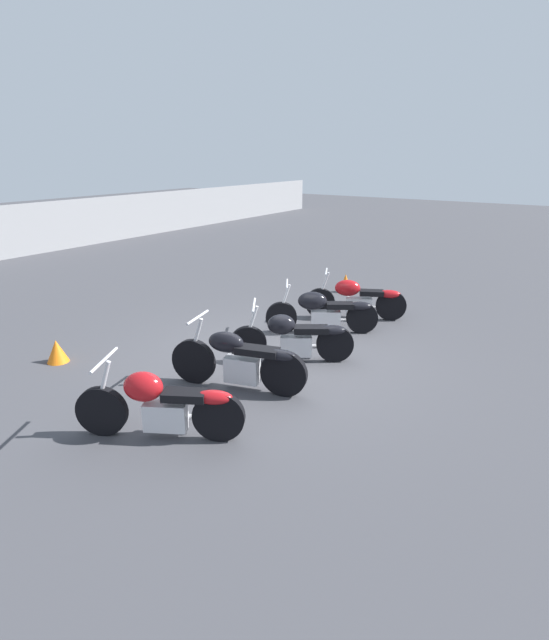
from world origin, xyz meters
TOP-DOWN VIEW (x-y plane):
  - ground_plane at (0.00, 0.00)m, footprint 60.00×60.00m
  - motorcycle_slot_0 at (-2.72, -0.29)m, footprint 1.14×1.80m
  - motorcycle_slot_1 at (-1.21, -0.27)m, footprint 0.80×1.97m
  - motorcycle_slot_2 at (0.05, -0.37)m, footprint 1.24×1.70m
  - motorcycle_slot_3 at (1.50, -0.11)m, footprint 1.22×1.81m
  - motorcycle_slot_4 at (2.61, -0.27)m, footprint 1.01×1.85m
  - traffic_cone_near at (-2.08, 2.76)m, footprint 0.34×0.34m
  - traffic_cone_far at (4.33, 0.83)m, footprint 0.31×0.31m

SIDE VIEW (x-z plane):
  - ground_plane at x=0.00m, z-range 0.00..0.00m
  - traffic_cone_near at x=-2.08m, z-range 0.00..0.37m
  - traffic_cone_far at x=4.33m, z-range 0.00..0.44m
  - motorcycle_slot_2 at x=0.05m, z-range -0.07..0.89m
  - motorcycle_slot_3 at x=1.50m, z-range -0.06..0.89m
  - motorcycle_slot_4 at x=2.61m, z-range -0.07..0.90m
  - motorcycle_slot_0 at x=-2.72m, z-range -0.06..0.92m
  - motorcycle_slot_1 at x=-1.21m, z-range -0.07..0.95m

